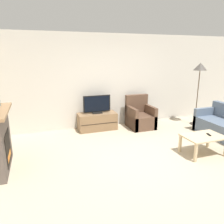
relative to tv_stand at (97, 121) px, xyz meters
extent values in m
plane|color=tan|center=(0.50, -2.15, -0.24)|extent=(24.00, 24.00, 0.00)
cube|color=beige|center=(0.50, 0.32, 1.11)|extent=(12.00, 0.06, 2.70)
cube|color=black|center=(-2.18, -1.58, 0.17)|extent=(0.01, 0.65, 0.61)
cube|color=orange|center=(-2.18, -1.58, 0.01)|extent=(0.01, 0.45, 0.12)
cube|color=brown|center=(0.00, 0.00, 0.00)|extent=(1.10, 0.49, 0.49)
cube|color=black|center=(0.00, -0.25, 0.00)|extent=(1.07, 0.01, 0.01)
cube|color=black|center=(0.00, 0.00, 0.26)|extent=(0.28, 0.18, 0.04)
cube|color=black|center=(0.00, 0.00, 0.52)|extent=(0.79, 0.03, 0.47)
cube|color=black|center=(0.00, -0.02, 0.52)|extent=(0.72, 0.01, 0.43)
cube|color=brown|center=(1.26, -0.26, -0.04)|extent=(0.70, 0.76, 0.40)
cube|color=brown|center=(1.26, 0.05, 0.43)|extent=(0.70, 0.14, 0.54)
cube|color=brown|center=(0.96, -0.26, 0.08)|extent=(0.10, 0.76, 0.64)
cube|color=brown|center=(1.56, -0.26, 0.08)|extent=(0.10, 0.76, 0.64)
cube|color=#CCB289|center=(1.73, -2.32, 0.16)|extent=(0.87, 0.59, 0.03)
cube|color=#CCB289|center=(1.34, -2.57, -0.05)|extent=(0.05, 0.05, 0.39)
cube|color=#CCB289|center=(1.34, -2.07, -0.05)|extent=(0.05, 0.05, 0.39)
cube|color=#CCB289|center=(2.12, -2.07, -0.05)|extent=(0.05, 0.05, 0.39)
cube|color=black|center=(1.87, -2.32, 0.19)|extent=(0.08, 0.16, 0.02)
cube|color=slate|center=(2.99, -0.99, 0.07)|extent=(0.80, 0.11, 0.64)
cylinder|color=black|center=(3.02, -0.52, -0.24)|extent=(0.30, 0.30, 0.01)
cylinder|color=brown|center=(3.02, -0.52, 0.59)|extent=(0.03, 0.03, 1.65)
cone|color=#4C4742|center=(3.02, -0.52, 1.53)|extent=(0.39, 0.39, 0.22)
camera|label=1|loc=(-1.59, -5.82, 1.88)|focal=35.00mm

